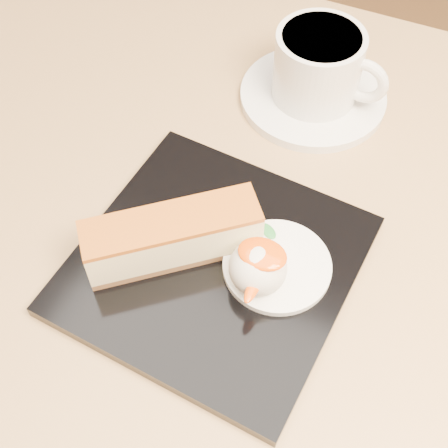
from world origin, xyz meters
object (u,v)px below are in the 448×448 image
at_px(cheesecake, 172,236).
at_px(coffee_cup, 320,65).
at_px(dessert_plate, 215,265).
at_px(table, 177,334).
at_px(saucer, 313,96).
at_px(ice_cream_scoop, 258,268).

bearing_deg(cheesecake, coffee_cup, 39.21).
bearing_deg(dessert_plate, table, -173.62).
bearing_deg(saucer, cheesecake, -100.85).
distance_m(dessert_plate, ice_cream_scoop, 0.05).
height_order(table, cheesecake, cheesecake).
height_order(cheesecake, ice_cream_scoop, same).
bearing_deg(dessert_plate, saucer, 87.60).
bearing_deg(table, dessert_plate, 6.38).
distance_m(cheesecake, saucer, 0.24).
xyz_separation_m(table, dessert_plate, (0.04, 0.00, 0.16)).
relative_size(table, dessert_plate, 3.64).
height_order(table, coffee_cup, coffee_cup).
distance_m(dessert_plate, cheesecake, 0.05).
bearing_deg(coffee_cup, saucer, -180.00).
xyz_separation_m(table, coffee_cup, (0.06, 0.23, 0.20)).
relative_size(ice_cream_scoop, coffee_cup, 0.40).
bearing_deg(table, ice_cream_scoop, -0.10).
relative_size(cheesecake, saucer, 0.90).
bearing_deg(saucer, dessert_plate, -92.40).
height_order(dessert_plate, coffee_cup, coffee_cup).
xyz_separation_m(dessert_plate, saucer, (0.01, 0.23, -0.00)).
bearing_deg(saucer, table, -102.84).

